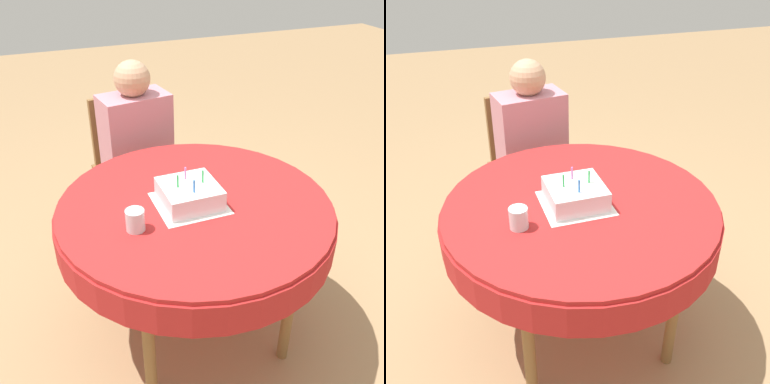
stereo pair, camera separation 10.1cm
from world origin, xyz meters
TOP-DOWN VIEW (x-y plane):
  - ground_plane at (0.00, 0.00)m, footprint 12.00×12.00m
  - dining_table at (0.00, 0.00)m, footprint 1.18×1.18m
  - chair at (-0.04, 0.92)m, footprint 0.50×0.50m
  - person at (-0.02, 0.83)m, footprint 0.41×0.36m
  - napkin at (-0.02, 0.00)m, footprint 0.28×0.28m
  - birthday_cake at (-0.02, 0.00)m, footprint 0.23×0.23m
  - drinking_glass at (-0.28, -0.10)m, footprint 0.07×0.07m

SIDE VIEW (x-z plane):
  - ground_plane at x=0.00m, z-range 0.00..0.00m
  - chair at x=-0.04m, z-range 0.05..0.94m
  - dining_table at x=0.00m, z-range 0.29..1.03m
  - person at x=-0.02m, z-range 0.12..1.26m
  - napkin at x=-0.02m, z-range 0.75..0.75m
  - drinking_glass at x=-0.28m, z-range 0.75..0.83m
  - birthday_cake at x=-0.02m, z-range 0.72..0.87m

